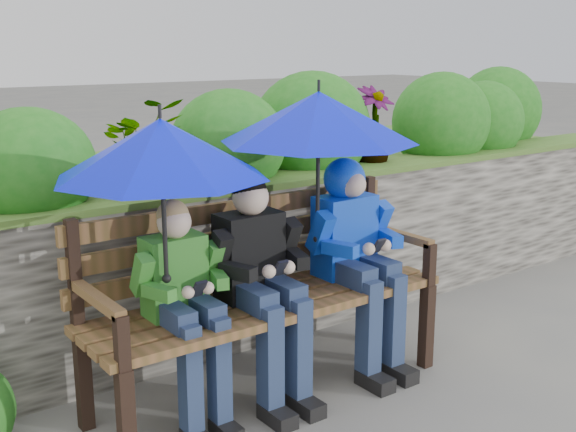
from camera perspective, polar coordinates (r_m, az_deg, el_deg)
ground at (r=4.14m, az=0.84°, el=-13.15°), size 60.00×60.00×0.00m
garden_backdrop at (r=5.22m, az=-9.92°, el=-0.46°), size 8.00×2.84×1.71m
park_bench at (r=3.88m, az=-2.23°, el=-5.41°), size 2.01×0.59×1.06m
boy_left at (r=3.54m, az=-8.19°, el=-6.45°), size 0.45×0.52×1.13m
boy_middle at (r=3.74m, az=-2.18°, el=-4.70°), size 0.51×0.59×1.21m
boy_right at (r=4.12m, az=5.33°, el=-2.26°), size 0.52×0.63×1.23m
umbrella_left at (r=3.29m, az=-9.98°, el=5.26°), size 0.99×0.99×0.83m
umbrella_right at (r=3.86m, az=2.42°, el=7.79°), size 1.07×1.07×0.89m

